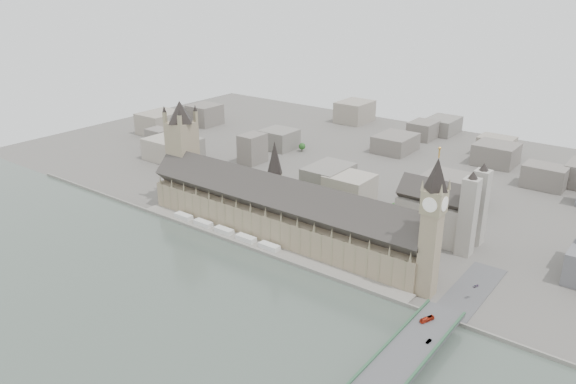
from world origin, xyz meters
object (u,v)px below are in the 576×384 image
Objects in this scene: westminster_bridge at (393,374)px; westminster_abbey at (441,212)px; palace_of_westminster at (280,212)px; red_bus_north at (427,319)px; victoria_tower at (182,148)px; car_approach at (476,286)px; elizabeth_tower at (433,218)px; car_silver at (429,341)px.

westminster_bridge is 4.78× the size of westminster_abbey.
palace_of_westminster reaches higher than red_bus_north.
victoria_tower is 290.82m from red_bus_north.
westminster_abbey is at bearing 149.03° from car_approach.
palace_of_westminster is at bearing -176.78° from red_bus_north.
westminster_abbey reaches higher than car_approach.
westminster_bridge is (284.00, -113.50, -50.08)m from victoria_tower.
car_approach is (168.15, 1.27, -11.79)m from palace_of_westminster.
westminster_bridge is 108.80m from car_approach.
victoria_tower is at bearing 177.04° from palace_of_westminster.
elizabeth_tower is at bearing -135.39° from car_approach.
car_silver is (9.67, -19.12, -0.67)m from red_bus_north.
palace_of_westminster is at bearing 160.70° from car_silver.
victoria_tower is (-260.00, 18.00, -2.88)m from elizabeth_tower.
westminster_abbey is (232.92, 69.00, -30.12)m from victoria_tower.
car_silver reaches higher than car_approach.
car_approach is at bearing -0.99° from victoria_tower.
red_bus_north is at bearing -65.31° from elizabeth_tower.
elizabeth_tower reaches higher than westminster_abbey.
victoria_tower is at bearing 158.22° from westminster_bridge.
elizabeth_tower is 67.72m from red_bus_north.
palace_of_westminster is 126.41m from victoria_tower.
red_bus_north reaches higher than car_silver.
victoria_tower is at bearing 169.14° from car_silver.
victoria_tower is at bearing 176.04° from elizabeth_tower.
car_silver is at bearing -40.33° from red_bus_north.
red_bus_north is at bearing 121.74° from car_silver.
elizabeth_tower is 23.67× the size of car_silver.
westminster_abbey reaches higher than palace_of_westminster.
westminster_bridge is 51.23m from red_bus_north.
red_bus_north is at bearing 93.84° from westminster_bridge.
red_bus_north is 58.57m from car_approach.
palace_of_westminster is at bearing 175.15° from elizabeth_tower.
car_approach is (-0.13, 76.89, -0.08)m from car_silver.
red_bus_north is (-3.40, 50.69, 6.54)m from westminster_bridge.
car_silver is (57.35, -150.92, -14.08)m from westminster_abbey.
westminster_bridge is at bearing -75.89° from elizabeth_tower.
elizabeth_tower is at bearing -72.71° from westminster_abbey.
westminster_bridge is at bearing -96.33° from car_silver.
red_bus_north is at bearing -12.62° from victoria_tower.
westminster_bridge is 71.55× the size of car_silver.
elizabeth_tower is (138.00, -11.70, 35.38)m from palace_of_westminster.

